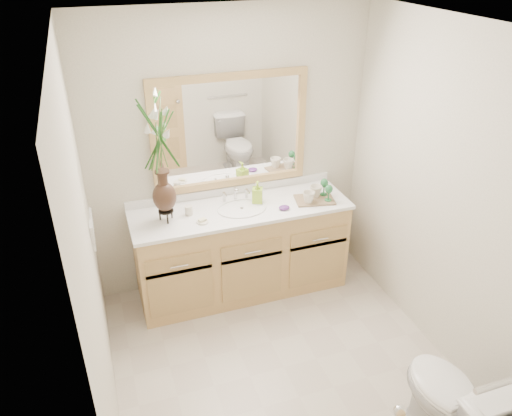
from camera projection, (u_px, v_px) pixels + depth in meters
name	position (u px, v px, depth m)	size (l,w,h in m)	color
floor	(284.00, 367.00, 3.71)	(2.60, 2.60, 0.00)	beige
ceiling	(296.00, 29.00, 2.56)	(2.40, 2.60, 0.02)	white
wall_back	(230.00, 154.00, 4.21)	(2.40, 0.02, 2.40)	silver
wall_front	(409.00, 383.00, 2.05)	(2.40, 0.02, 2.40)	silver
wall_left	(90.00, 265.00, 2.79)	(0.02, 2.60, 2.40)	silver
wall_right	(448.00, 200.00, 3.48)	(0.02, 2.60, 2.40)	silver
vanity	(242.00, 251.00, 4.36)	(1.80, 0.55, 0.80)	tan
counter	(241.00, 209.00, 4.16)	(1.84, 0.57, 0.03)	white
sink	(242.00, 214.00, 4.16)	(0.38, 0.34, 0.23)	white
mirror	(230.00, 132.00, 4.09)	(1.32, 0.04, 0.97)	white
switch_plate	(92.00, 231.00, 3.53)	(0.02, 0.12, 0.12)	white
toilet	(452.00, 404.00, 2.97)	(0.42, 0.75, 0.74)	white
flower_vase	(160.00, 149.00, 3.68)	(0.22, 0.22, 0.89)	black
tumbler	(189.00, 210.00, 4.03)	(0.06, 0.06, 0.08)	beige
soap_dish	(202.00, 221.00, 3.93)	(0.10, 0.10, 0.03)	beige
soap_bottle	(257.00, 193.00, 4.20)	(0.08, 0.08, 0.17)	#99C92F
purple_dish	(284.00, 208.00, 4.12)	(0.09, 0.07, 0.03)	#572775
tray	(314.00, 200.00, 4.26)	(0.33, 0.22, 0.02)	brown
mug_left	(309.00, 197.00, 4.18)	(0.10, 0.10, 0.10)	beige
mug_right	(316.00, 191.00, 4.27)	(0.11, 0.10, 0.11)	beige
goblet_front	(329.00, 190.00, 4.19)	(0.06, 0.06, 0.14)	#246C38
goblet_back	(324.00, 184.00, 4.28)	(0.07, 0.07, 0.15)	#246C38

